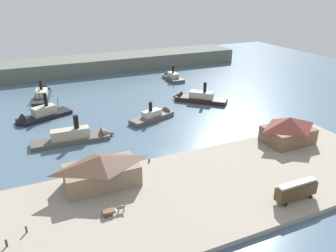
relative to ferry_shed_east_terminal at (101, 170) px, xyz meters
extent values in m
plane|color=slate|center=(21.37, 10.65, -5.10)|extent=(320.00, 320.00, 0.00)
cube|color=#9E9384|center=(21.37, -11.35, -4.50)|extent=(110.00, 36.00, 1.20)
cube|color=gray|center=(21.37, 7.05, -4.60)|extent=(110.00, 0.80, 1.00)
cube|color=#847056|center=(0.00, 0.00, -1.32)|extent=(17.31, 9.36, 5.16)
pyramid|color=brown|center=(0.00, 0.00, 2.52)|extent=(17.66, 9.83, 2.53)
cube|color=brown|center=(57.59, -0.04, -1.51)|extent=(14.05, 10.19, 4.79)
pyramid|color=maroon|center=(57.59, -0.04, 2.55)|extent=(14.33, 10.70, 3.34)
cube|color=#4C381E|center=(37.94, -24.00, -1.43)|extent=(10.37, 2.35, 3.15)
cube|color=beige|center=(37.94, -24.00, 0.40)|extent=(9.96, 1.64, 0.50)
cylinder|color=black|center=(41.57, -22.83, -3.45)|extent=(0.90, 0.18, 0.90)
cylinder|color=black|center=(41.57, -25.18, -3.45)|extent=(0.90, 0.18, 0.90)
cylinder|color=black|center=(34.31, -22.83, -3.45)|extent=(0.90, 0.18, 0.90)
cylinder|color=black|center=(34.31, -25.18, -3.45)|extent=(0.90, 0.18, 0.90)
cube|color=brown|center=(-1.62, -12.10, -3.05)|extent=(2.54, 1.58, 0.50)
cylinder|color=#4C3828|center=(-2.38, -11.31, -3.30)|extent=(1.20, 0.10, 1.20)
cylinder|color=#4C3828|center=(-2.38, -12.89, -3.30)|extent=(1.20, 0.10, 1.20)
ellipsoid|color=#7A6651|center=(1.05, -12.10, -2.80)|extent=(2.00, 0.70, 0.90)
ellipsoid|color=#7A6651|center=(2.15, -12.10, -2.25)|extent=(0.70, 0.32, 0.44)
cylinder|color=#7A6651|center=(1.65, -11.90, -3.40)|extent=(0.16, 0.16, 1.00)
cylinder|color=#7A6651|center=(1.65, -12.30, -3.40)|extent=(0.16, 0.16, 1.00)
cylinder|color=#7A6651|center=(0.45, -11.90, -3.40)|extent=(0.16, 0.16, 1.00)
cylinder|color=#7A6651|center=(0.45, -12.30, -3.40)|extent=(0.16, 0.16, 1.00)
cylinder|color=#3D4C42|center=(-17.68, -10.79, -3.20)|extent=(0.41, 0.41, 1.40)
sphere|color=#CCA889|center=(-17.68, -10.79, -2.37)|extent=(0.26, 0.26, 0.26)
cylinder|color=#33384C|center=(-21.21, -13.29, -3.17)|extent=(0.43, 0.43, 1.47)
sphere|color=#CCA889|center=(-21.21, -13.29, -2.30)|extent=(0.27, 0.27, 0.27)
cylinder|color=black|center=(14.28, 5.62, -3.45)|extent=(0.44, 0.44, 0.90)
cube|color=#514C47|center=(-2.91, 29.70, -4.43)|extent=(24.17, 6.90, 1.35)
cone|color=#514C47|center=(9.06, 29.23, -4.43)|extent=(4.52, 5.54, 5.38)
cube|color=#B2A893|center=(-2.91, 29.70, -2.18)|extent=(11.85, 3.97, 3.16)
cylinder|color=black|center=(-0.73, 29.61, 1.50)|extent=(1.60, 1.60, 4.19)
cube|color=#23282D|center=(-7.32, 79.90, -4.42)|extent=(9.85, 22.93, 1.36)
cone|color=#23282D|center=(-5.33, 90.83, -4.42)|extent=(6.00, 4.90, 5.37)
cube|color=beige|center=(-7.32, 79.90, -2.52)|extent=(6.03, 9.24, 2.44)
cylinder|color=black|center=(-7.19, 80.63, 0.68)|extent=(1.27, 1.27, 3.95)
cylinder|color=brown|center=(-8.52, 73.34, -1.02)|extent=(0.24, 0.24, 5.45)
cube|color=black|center=(-8.47, 54.81, -4.40)|extent=(20.48, 13.43, 1.39)
cone|color=black|center=(-17.46, 51.24, -4.40)|extent=(5.48, 6.95, 6.09)
cube|color=#B2A893|center=(-8.47, 54.81, -2.12)|extent=(9.30, 6.79, 3.17)
cylinder|color=black|center=(-7.38, 55.24, 1.82)|extent=(1.34, 1.34, 4.70)
cylinder|color=brown|center=(-3.08, 56.95, -1.12)|extent=(0.24, 0.24, 5.17)
cube|color=black|center=(53.79, 46.88, -4.13)|extent=(19.70, 19.35, 1.95)
cone|color=black|center=(46.04, 54.38, -4.13)|extent=(6.57, 6.61, 5.44)
cube|color=beige|center=(53.79, 46.88, -1.84)|extent=(9.73, 9.60, 2.64)
cylinder|color=black|center=(54.84, 45.85, 1.66)|extent=(1.33, 1.33, 4.36)
cube|color=#514C47|center=(27.27, 36.39, -4.23)|extent=(18.43, 10.93, 1.74)
cone|color=#514C47|center=(35.60, 39.40, -4.23)|extent=(4.60, 5.50, 4.70)
cube|color=beige|center=(27.27, 36.39, -2.31)|extent=(7.96, 5.56, 2.10)
cylinder|color=black|center=(26.72, 36.20, 0.41)|extent=(1.27, 1.27, 3.35)
cube|color=#514C47|center=(57.97, 83.62, -4.25)|extent=(6.87, 14.94, 1.70)
cone|color=#514C47|center=(58.14, 91.01, -4.25)|extent=(5.94, 2.80, 5.88)
cube|color=beige|center=(57.97, 83.62, -2.28)|extent=(3.85, 7.49, 2.25)
cylinder|color=black|center=(57.98, 83.94, 0.83)|extent=(1.18, 1.18, 3.96)
cylinder|color=brown|center=(57.87, 79.19, -0.35)|extent=(0.24, 0.24, 6.11)
cube|color=#60665B|center=(21.37, 120.65, -1.10)|extent=(180.00, 24.00, 8.00)
camera|label=1|loc=(-13.39, -68.75, 40.53)|focal=35.27mm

